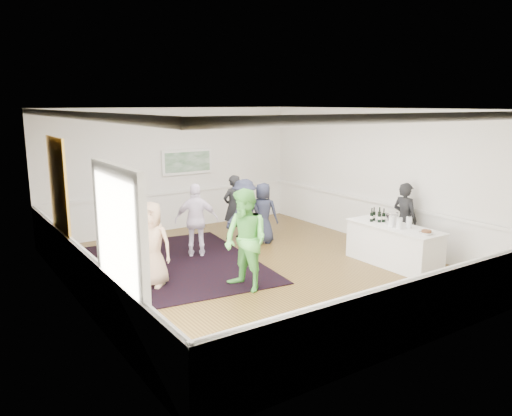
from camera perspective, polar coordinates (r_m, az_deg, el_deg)
floor at (r=10.23m, az=0.20°, el=-6.94°), size 8.00×8.00×0.00m
ceiling at (r=9.68m, az=0.22°, el=11.28°), size 7.00×8.00×0.02m
wall_left at (r=8.43m, az=-19.94°, el=-0.49°), size 0.02×8.00×3.20m
wall_right at (r=12.12m, az=14.10°, el=3.46°), size 0.02×8.00×3.20m
wall_back at (r=13.30m, az=-9.49°, el=4.38°), size 7.00×0.02×3.20m
wall_front at (r=6.96m, az=18.96°, el=-2.94°), size 7.00×0.02×3.20m
wainscoting at (r=10.08m, az=0.21°, el=-4.25°), size 7.00×8.00×1.00m
mirror at (r=9.65m, az=-21.63°, el=2.09°), size 0.05×1.25×1.85m
doorway at (r=6.71m, az=-15.38°, el=-4.88°), size 0.10×1.78×2.56m
landscape_painting at (r=13.40m, az=-7.85°, el=5.26°), size 1.44×0.06×0.66m
area_rug at (r=10.62m, az=-9.17°, el=-6.33°), size 3.71×4.59×0.02m
serving_table at (r=10.74m, az=15.43°, el=-4.11°), size 0.79×2.07×0.84m
bartender at (r=11.39m, az=16.62°, el=-1.24°), size 0.42×0.61×1.63m
guest_tan at (r=9.27m, az=-11.88°, el=-4.10°), size 0.90×0.90×1.58m
guest_green at (r=8.86m, az=-1.18°, el=-3.72°), size 0.85×1.00×1.84m
guest_lilac at (r=10.92m, az=-6.81°, el=-1.41°), size 1.02×0.78×1.61m
guest_dark_a at (r=11.61m, az=-1.34°, el=-0.58°), size 1.13×0.78×1.59m
guest_dark_b at (r=12.27m, az=-2.60°, el=0.10°), size 0.62×0.44×1.59m
guest_navy at (r=11.92m, az=0.80°, el=-0.57°), size 0.82×0.84×1.46m
wine_bottles at (r=10.89m, az=13.73°, el=-0.71°), size 0.28×0.28×0.31m
juice_pitchers at (r=10.46m, az=16.12°, el=-1.56°), size 0.34×0.37×0.24m
ice_bucket at (r=10.74m, az=15.23°, el=-1.19°), size 0.26×0.26×0.24m
nut_bowl at (r=10.13m, az=18.89°, el=-2.65°), size 0.26×0.26×0.08m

